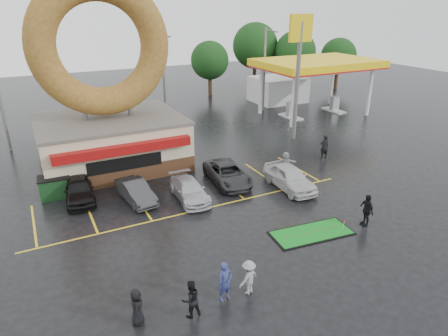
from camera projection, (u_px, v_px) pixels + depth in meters
name	position (u px, v px, depth m)	size (l,w,h in m)	color
ground	(227.00, 237.00, 21.00)	(120.00, 120.00, 0.00)	black
donut_shop	(108.00, 107.00, 28.72)	(10.20, 8.70, 13.50)	#472B19
gas_station	(299.00, 76.00, 45.19)	(12.30, 13.65, 5.90)	silver
shell_sign	(299.00, 55.00, 33.49)	(2.20, 0.36, 10.60)	slate
streetlight_mid	(164.00, 78.00, 38.07)	(0.40, 2.21, 9.00)	slate
streetlight_right	(265.00, 68.00, 43.91)	(0.40, 2.21, 9.00)	slate
tree_far_a	(295.00, 52.00, 54.59)	(5.60, 5.60, 8.00)	#332114
tree_far_b	(338.00, 56.00, 55.70)	(4.90, 4.90, 7.00)	#332114
tree_far_c	(255.00, 46.00, 55.96)	(6.30, 6.30, 9.00)	#332114
tree_far_d	(210.00, 60.00, 51.47)	(4.90, 4.90, 7.00)	#332114
car_black	(79.00, 189.00, 24.71)	(1.72, 4.27, 1.46)	black
car_dgrey	(136.00, 191.00, 24.64)	(1.35, 3.87, 1.28)	#313134
car_silver	(189.00, 190.00, 24.89)	(1.71, 4.20, 1.22)	#B8B8BD
car_grey	(227.00, 174.00, 27.12)	(2.22, 4.80, 1.34)	#2E2E30
car_white	(290.00, 177.00, 26.29)	(1.83, 4.55, 1.55)	silver
person_blue	(225.00, 282.00, 16.29)	(0.65, 0.42, 1.77)	navy
person_blackjkt	(191.00, 299.00, 15.45)	(0.78, 0.61, 1.61)	black
person_hoodie	(249.00, 277.00, 16.69)	(1.02, 0.59, 1.58)	gray
person_bystander	(137.00, 307.00, 15.10)	(0.75, 0.49, 1.53)	black
person_cameraman	(366.00, 210.00, 21.85)	(1.08, 0.45, 1.84)	black
person_walker_near	(285.00, 163.00, 28.30)	(1.61, 0.51, 1.74)	gray
person_walker_far	(324.00, 147.00, 31.31)	(0.70, 0.46, 1.92)	black
dumpster	(55.00, 187.00, 25.14)	(1.80, 1.20, 1.30)	#18401D
putting_green	(312.00, 233.00, 21.32)	(4.59, 2.34, 0.55)	black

